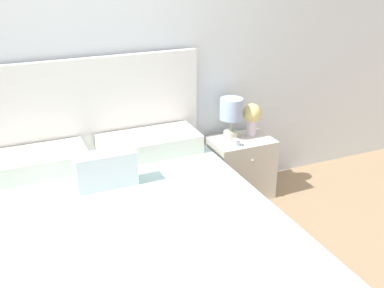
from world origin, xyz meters
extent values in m
plane|color=tan|center=(0.00, 0.00, 0.00)|extent=(12.00, 12.00, 0.00)
cube|color=white|center=(0.00, 0.07, 1.30)|extent=(8.00, 0.06, 2.60)
cube|color=tan|center=(0.00, -1.07, 0.19)|extent=(1.77, 2.14, 0.37)
cube|color=silver|center=(0.00, -1.07, 0.47)|extent=(1.73, 2.10, 0.21)
cube|color=white|center=(0.00, -0.03, 0.64)|extent=(1.80, 0.05, 1.29)
cube|color=white|center=(-0.42, -0.25, 0.65)|extent=(0.74, 0.36, 0.14)
cube|color=white|center=(0.42, -0.25, 0.65)|extent=(0.74, 0.36, 0.14)
cube|color=white|center=(0.00, -0.64, 0.69)|extent=(0.39, 0.14, 0.23)
cube|color=silver|center=(1.25, -0.20, 0.26)|extent=(0.52, 0.36, 0.53)
sphere|color=#B2AD93|center=(1.25, -0.39, 0.41)|extent=(0.02, 0.02, 0.02)
cylinder|color=beige|center=(1.18, -0.14, 0.56)|extent=(0.12, 0.12, 0.06)
cylinder|color=#B7B29E|center=(1.18, -0.14, 0.65)|extent=(0.02, 0.02, 0.11)
cylinder|color=#A8BCDB|center=(1.18, -0.14, 0.79)|extent=(0.19, 0.19, 0.18)
cylinder|color=silver|center=(1.37, -0.16, 0.60)|extent=(0.08, 0.08, 0.15)
sphere|color=#E5D17F|center=(1.37, -0.16, 0.73)|extent=(0.16, 0.16, 0.16)
sphere|color=#609356|center=(1.41, -0.16, 0.69)|extent=(0.07, 0.07, 0.07)
cylinder|color=white|center=(1.14, -0.31, 0.53)|extent=(0.10, 0.10, 0.01)
cylinder|color=white|center=(1.14, -0.31, 0.56)|extent=(0.06, 0.06, 0.05)
camera|label=1|loc=(-0.52, -3.22, 1.98)|focal=42.00mm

